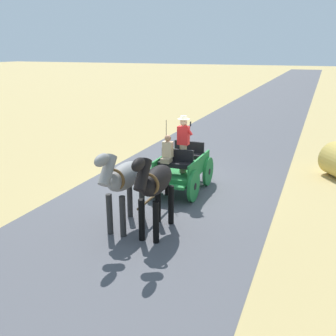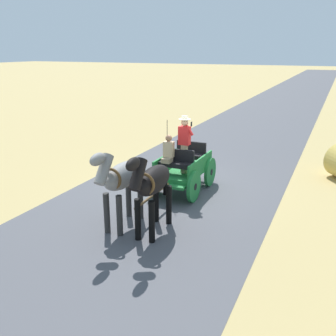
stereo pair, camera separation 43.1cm
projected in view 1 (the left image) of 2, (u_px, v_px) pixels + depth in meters
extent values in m
plane|color=tan|center=(181.00, 186.00, 12.75)|extent=(200.00, 200.00, 0.00)
cube|color=#4C4C51|center=(181.00, 186.00, 12.75)|extent=(6.44, 160.00, 0.01)
cube|color=#1E7233|center=(182.00, 171.00, 12.19)|extent=(1.21, 2.20, 0.12)
cube|color=#1E7233|center=(199.00, 164.00, 11.90)|extent=(0.07, 2.09, 0.44)
cube|color=#1E7233|center=(166.00, 160.00, 12.31)|extent=(0.07, 2.09, 0.44)
cube|color=#1E7233|center=(168.00, 186.00, 11.14)|extent=(1.08, 0.24, 0.08)
cube|color=#1E7233|center=(194.00, 166.00, 13.30)|extent=(0.72, 0.20, 0.06)
cube|color=black|center=(175.00, 164.00, 11.54)|extent=(1.02, 0.36, 0.14)
cube|color=black|center=(178.00, 156.00, 11.63)|extent=(1.02, 0.08, 0.44)
cube|color=black|center=(187.00, 155.00, 12.51)|extent=(1.02, 0.36, 0.14)
cube|color=black|center=(189.00, 148.00, 12.60)|extent=(1.02, 0.08, 0.44)
cylinder|color=#1E7233|center=(194.00, 186.00, 11.33)|extent=(0.10, 0.96, 0.96)
cylinder|color=black|center=(194.00, 186.00, 11.33)|extent=(0.12, 0.21, 0.21)
cylinder|color=#1E7233|center=(154.00, 181.00, 11.79)|extent=(0.10, 0.96, 0.96)
cylinder|color=black|center=(154.00, 181.00, 11.79)|extent=(0.12, 0.21, 0.21)
cylinder|color=#1E7233|center=(208.00, 171.00, 12.69)|extent=(0.10, 0.96, 0.96)
cylinder|color=black|center=(208.00, 171.00, 12.69)|extent=(0.12, 0.21, 0.21)
cylinder|color=#1E7233|center=(172.00, 167.00, 13.15)|extent=(0.10, 0.96, 0.96)
cylinder|color=black|center=(172.00, 167.00, 13.15)|extent=(0.12, 0.21, 0.21)
cylinder|color=brown|center=(154.00, 196.00, 10.26)|extent=(0.08, 2.00, 0.07)
cylinder|color=black|center=(166.00, 141.00, 11.43)|extent=(0.02, 0.02, 1.30)
cylinder|color=#998466|center=(183.00, 159.00, 11.69)|extent=(0.22, 0.22, 0.90)
cube|color=red|center=(183.00, 135.00, 11.47)|extent=(0.34, 0.22, 0.56)
sphere|color=tan|center=(184.00, 122.00, 11.35)|extent=(0.22, 0.22, 0.22)
cylinder|color=beige|center=(184.00, 119.00, 11.32)|extent=(0.36, 0.36, 0.01)
cylinder|color=beige|center=(184.00, 117.00, 11.30)|extent=(0.20, 0.20, 0.10)
cylinder|color=red|center=(189.00, 130.00, 11.31)|extent=(0.26, 0.08, 0.32)
cube|color=black|center=(191.00, 124.00, 11.21)|extent=(0.02, 0.07, 0.14)
cube|color=#998466|center=(166.00, 160.00, 11.48)|extent=(0.28, 0.32, 0.14)
cube|color=tan|center=(168.00, 149.00, 11.49)|extent=(0.30, 0.20, 0.48)
sphere|color=#9E7051|center=(168.00, 138.00, 11.39)|extent=(0.20, 0.20, 0.20)
ellipsoid|color=black|center=(157.00, 180.00, 9.17)|extent=(0.63, 1.59, 0.64)
cylinder|color=black|center=(156.00, 222.00, 8.87)|extent=(0.15, 0.15, 1.05)
cylinder|color=black|center=(142.00, 220.00, 8.99)|extent=(0.15, 0.15, 1.05)
cylinder|color=black|center=(171.00, 205.00, 9.86)|extent=(0.15, 0.15, 1.05)
cylinder|color=black|center=(158.00, 203.00, 9.97)|extent=(0.15, 0.15, 1.05)
cylinder|color=black|center=(143.00, 175.00, 8.29)|extent=(0.29, 0.66, 0.73)
ellipsoid|color=black|center=(138.00, 164.00, 8.00)|extent=(0.25, 0.55, 0.28)
cube|color=black|center=(143.00, 173.00, 8.30)|extent=(0.08, 0.50, 0.56)
cylinder|color=black|center=(167.00, 182.00, 9.92)|extent=(0.11, 0.11, 0.70)
torus|color=brown|center=(148.00, 184.00, 8.65)|extent=(0.55, 0.10, 0.55)
ellipsoid|color=gray|center=(125.00, 176.00, 9.47)|extent=(0.58, 1.57, 0.64)
cylinder|color=#272726|center=(123.00, 216.00, 9.18)|extent=(0.15, 0.15, 1.05)
cylinder|color=#272726|center=(110.00, 214.00, 9.31)|extent=(0.15, 0.15, 1.05)
cylinder|color=#272726|center=(142.00, 200.00, 10.15)|extent=(0.15, 0.15, 1.05)
cylinder|color=#272726|center=(130.00, 199.00, 10.28)|extent=(0.15, 0.15, 1.05)
cylinder|color=gray|center=(108.00, 170.00, 8.60)|extent=(0.27, 0.65, 0.73)
ellipsoid|color=gray|center=(102.00, 160.00, 8.32)|extent=(0.23, 0.54, 0.28)
cube|color=#272726|center=(108.00, 169.00, 8.61)|extent=(0.07, 0.50, 0.56)
cylinder|color=#272726|center=(139.00, 178.00, 10.22)|extent=(0.11, 0.11, 0.70)
torus|color=brown|center=(115.00, 180.00, 8.96)|extent=(0.55, 0.08, 0.55)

